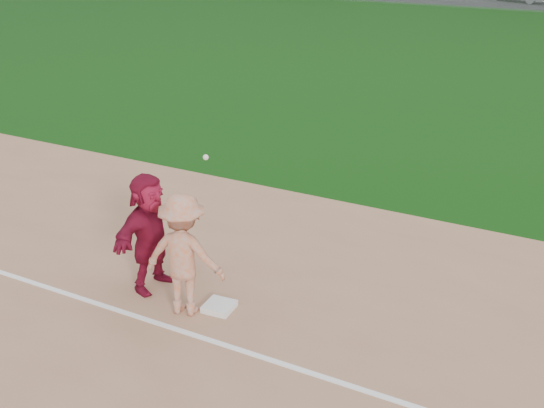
% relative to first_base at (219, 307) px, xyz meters
% --- Properties ---
extents(ground, '(160.00, 160.00, 0.00)m').
position_rel_first_base_xyz_m(ground, '(0.14, 0.01, -0.07)').
color(ground, '#0E3B0B').
rests_on(ground, ground).
extents(foul_line, '(60.00, 0.10, 0.01)m').
position_rel_first_base_xyz_m(foul_line, '(0.14, -0.79, -0.05)').
color(foul_line, white).
rests_on(foul_line, infield_dirt).
extents(first_base, '(0.48, 0.48, 0.10)m').
position_rel_first_base_xyz_m(first_base, '(0.00, 0.00, 0.00)').
color(first_base, white).
rests_on(first_base, infield_dirt).
extents(base_runner, '(0.76, 1.91, 2.01)m').
position_rel_first_base_xyz_m(base_runner, '(-1.36, 0.10, 0.96)').
color(base_runner, maroon).
rests_on(base_runner, infield_dirt).
extents(first_base_play, '(1.39, 0.97, 2.57)m').
position_rel_first_base_xyz_m(first_base_play, '(-0.43, -0.27, 0.94)').
color(first_base_play, '#A6A6A9').
rests_on(first_base_play, infield_dirt).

